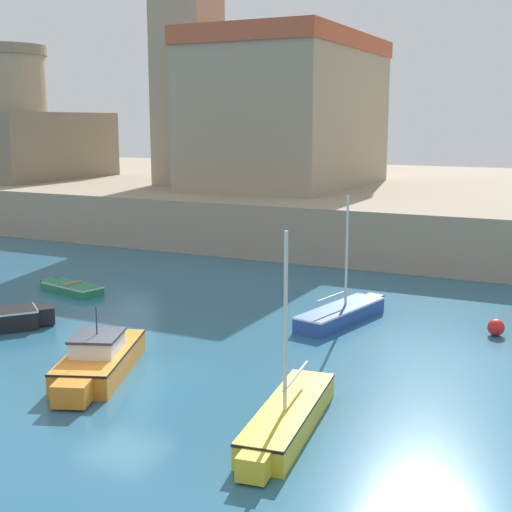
{
  "coord_description": "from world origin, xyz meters",
  "views": [
    {
      "loc": [
        12.98,
        -16.97,
        7.82
      ],
      "look_at": [
        -0.5,
        10.45,
        2.0
      ],
      "focal_mm": 50.0,
      "sensor_mm": 36.0,
      "label": 1
    }
  ],
  "objects_px": {
    "motorboat_orange_5": "(98,360)",
    "mooring_buoy": "(496,327)",
    "church": "(275,104)",
    "fortress": "(10,134)",
    "sailboat_yellow_4": "(288,417)",
    "dinghy_green_6": "(71,287)",
    "sailboat_blue_0": "(342,313)"
  },
  "relations": [
    {
      "from": "dinghy_green_6",
      "to": "fortress",
      "type": "bearing_deg",
      "value": 139.26
    },
    {
      "from": "dinghy_green_6",
      "to": "fortress",
      "type": "relative_size",
      "value": 0.29
    },
    {
      "from": "sailboat_blue_0",
      "to": "fortress",
      "type": "xyz_separation_m",
      "value": [
        -36.05,
        19.03,
        6.36
      ]
    },
    {
      "from": "dinghy_green_6",
      "to": "church",
      "type": "relative_size",
      "value": 0.23
    },
    {
      "from": "sailboat_yellow_4",
      "to": "church",
      "type": "bearing_deg",
      "value": 115.29
    },
    {
      "from": "sailboat_blue_0",
      "to": "fortress",
      "type": "distance_m",
      "value": 41.26
    },
    {
      "from": "mooring_buoy",
      "to": "church",
      "type": "distance_m",
      "value": 29.61
    },
    {
      "from": "sailboat_yellow_4",
      "to": "fortress",
      "type": "xyz_separation_m",
      "value": [
        -38.17,
        29.24,
        6.34
      ]
    },
    {
      "from": "sailboat_blue_0",
      "to": "sailboat_yellow_4",
      "type": "distance_m",
      "value": 10.43
    },
    {
      "from": "fortress",
      "to": "sailboat_yellow_4",
      "type": "bearing_deg",
      "value": -37.46
    },
    {
      "from": "church",
      "to": "motorboat_orange_5",
      "type": "bearing_deg",
      "value": -75.09
    },
    {
      "from": "sailboat_blue_0",
      "to": "fortress",
      "type": "height_order",
      "value": "fortress"
    },
    {
      "from": "sailboat_blue_0",
      "to": "sailboat_yellow_4",
      "type": "bearing_deg",
      "value": -78.26
    },
    {
      "from": "church",
      "to": "mooring_buoy",
      "type": "bearing_deg",
      "value": -48.42
    },
    {
      "from": "sailboat_yellow_4",
      "to": "motorboat_orange_5",
      "type": "distance_m",
      "value": 7.03
    },
    {
      "from": "sailboat_yellow_4",
      "to": "mooring_buoy",
      "type": "relative_size",
      "value": 9.33
    },
    {
      "from": "sailboat_yellow_4",
      "to": "dinghy_green_6",
      "type": "bearing_deg",
      "value": 148.23
    },
    {
      "from": "sailboat_blue_0",
      "to": "mooring_buoy",
      "type": "relative_size",
      "value": 8.83
    },
    {
      "from": "motorboat_orange_5",
      "to": "dinghy_green_6",
      "type": "height_order",
      "value": "motorboat_orange_5"
    },
    {
      "from": "sailboat_blue_0",
      "to": "mooring_buoy",
      "type": "height_order",
      "value": "sailboat_blue_0"
    },
    {
      "from": "church",
      "to": "fortress",
      "type": "xyz_separation_m",
      "value": [
        -22.99,
        -2.89,
        -2.26
      ]
    },
    {
      "from": "sailboat_yellow_4",
      "to": "church",
      "type": "relative_size",
      "value": 0.35
    },
    {
      "from": "motorboat_orange_5",
      "to": "mooring_buoy",
      "type": "bearing_deg",
      "value": 42.95
    },
    {
      "from": "sailboat_blue_0",
      "to": "dinghy_green_6",
      "type": "distance_m",
      "value": 12.93
    },
    {
      "from": "church",
      "to": "fortress",
      "type": "height_order",
      "value": "church"
    },
    {
      "from": "fortress",
      "to": "mooring_buoy",
      "type": "bearing_deg",
      "value": -23.65
    },
    {
      "from": "sailboat_blue_0",
      "to": "sailboat_yellow_4",
      "type": "relative_size",
      "value": 0.95
    },
    {
      "from": "motorboat_orange_5",
      "to": "fortress",
      "type": "bearing_deg",
      "value": 138.03
    },
    {
      "from": "sailboat_yellow_4",
      "to": "church",
      "type": "height_order",
      "value": "church"
    },
    {
      "from": "sailboat_blue_0",
      "to": "motorboat_orange_5",
      "type": "xyz_separation_m",
      "value": [
        -4.81,
        -9.06,
        0.13
      ]
    },
    {
      "from": "mooring_buoy",
      "to": "fortress",
      "type": "bearing_deg",
      "value": 156.35
    },
    {
      "from": "mooring_buoy",
      "to": "fortress",
      "type": "relative_size",
      "value": 0.05
    }
  ]
}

